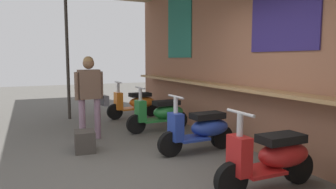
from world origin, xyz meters
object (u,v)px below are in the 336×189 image
at_px(scooter_green, 161,113).
at_px(scooter_red, 273,157).
at_px(scooter_orange, 136,103).
at_px(shopper_with_handbag, 90,90).
at_px(merchandise_crate, 85,141).
at_px(scooter_blue, 201,129).

bearing_deg(scooter_green, scooter_red, 87.23).
bearing_deg(scooter_orange, scooter_green, 86.79).
bearing_deg(shopper_with_handbag, merchandise_crate, 153.98).
distance_m(scooter_orange, shopper_with_handbag, 2.37).
distance_m(scooter_green, shopper_with_handbag, 1.61).
bearing_deg(scooter_orange, shopper_with_handbag, 46.03).
relative_size(scooter_blue, scooter_red, 1.00).
bearing_deg(shopper_with_handbag, scooter_red, -163.21).
bearing_deg(shopper_with_handbag, scooter_blue, -144.99).
bearing_deg(scooter_red, shopper_with_handbag, -64.52).
height_order(scooter_green, shopper_with_handbag, shopper_with_handbag).
distance_m(scooter_green, merchandise_crate, 1.96).
height_order(scooter_green, scooter_red, same).
bearing_deg(shopper_with_handbag, scooter_orange, -48.84).
relative_size(scooter_green, shopper_with_handbag, 0.88).
relative_size(scooter_orange, scooter_blue, 1.00).
height_order(scooter_orange, shopper_with_handbag, shopper_with_handbag).
xyz_separation_m(scooter_blue, merchandise_crate, (-0.82, -1.76, -0.21)).
bearing_deg(scooter_red, scooter_green, -89.39).
xyz_separation_m(scooter_red, shopper_with_handbag, (-3.24, -1.50, 0.57)).
xyz_separation_m(scooter_green, scooter_blue, (1.66, 0.00, 0.00)).
bearing_deg(scooter_orange, scooter_red, 86.79).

